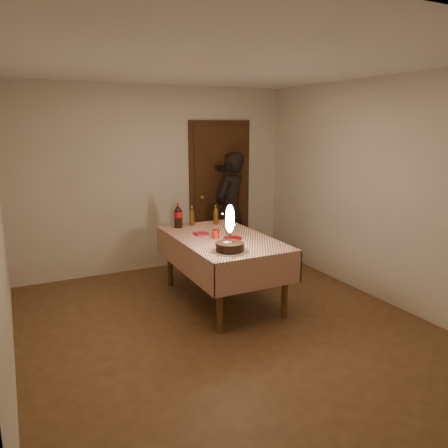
{
  "coord_description": "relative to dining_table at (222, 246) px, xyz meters",
  "views": [
    {
      "loc": [
        -1.89,
        -3.73,
        2.07
      ],
      "look_at": [
        0.28,
        0.63,
        0.95
      ],
      "focal_mm": 35.0,
      "sensor_mm": 36.0,
      "label": 1
    }
  ],
  "objects": [
    {
      "name": "amber_bottle_right",
      "position": [
        0.23,
        0.64,
        0.22
      ],
      "size": [
        0.06,
        0.06,
        0.25
      ],
      "color": "#57310E",
      "rests_on": "dining_table"
    },
    {
      "name": "amber_bottle_left",
      "position": [
        -0.09,
        0.71,
        0.22
      ],
      "size": [
        0.06,
        0.06,
        0.25
      ],
      "color": "#57310E",
      "rests_on": "dining_table"
    },
    {
      "name": "red_plate",
      "position": [
        0.08,
        -0.12,
        0.11
      ],
      "size": [
        0.22,
        0.22,
        0.01
      ],
      "primitive_type": "cylinder",
      "color": "#B10C0C",
      "rests_on": "dining_table"
    },
    {
      "name": "birthday_cake",
      "position": [
        -0.19,
        -0.56,
        0.22
      ],
      "size": [
        0.37,
        0.37,
        0.49
      ],
      "color": "white",
      "rests_on": "dining_table"
    },
    {
      "name": "ground",
      "position": [
        -0.28,
        -0.68,
        -0.68
      ],
      "size": [
        4.0,
        4.5,
        0.01
      ],
      "primitive_type": "cube",
      "color": "brown",
      "rests_on": "ground"
    },
    {
      "name": "room_shell",
      "position": [
        -0.24,
        -0.61,
        0.98
      ],
      "size": [
        4.04,
        4.54,
        2.62
      ],
      "color": "beige",
      "rests_on": "ground"
    },
    {
      "name": "napkin_stack",
      "position": [
        -0.17,
        0.22,
        0.11
      ],
      "size": [
        0.15,
        0.15,
        0.02
      ],
      "primitive_type": "cube",
      "color": "#B11425",
      "rests_on": "dining_table"
    },
    {
      "name": "photographer",
      "position": [
        0.72,
        1.17,
        0.16
      ],
      "size": [
        0.73,
        0.67,
        1.68
      ],
      "color": "black",
      "rests_on": "ground"
    },
    {
      "name": "clear_cup",
      "position": [
        0.09,
        0.0,
        0.15
      ],
      "size": [
        0.07,
        0.07,
        0.09
      ],
      "primitive_type": "cylinder",
      "color": "silver",
      "rests_on": "dining_table"
    },
    {
      "name": "dining_table",
      "position": [
        0.0,
        0.0,
        0.0
      ],
      "size": [
        1.02,
        1.72,
        0.78
      ],
      "color": "brown",
      "rests_on": "ground"
    },
    {
      "name": "red_cup",
      "position": [
        -0.09,
        -0.01,
        0.15
      ],
      "size": [
        0.08,
        0.08,
        0.1
      ],
      "primitive_type": "cylinder",
      "color": "#B21B0C",
      "rests_on": "dining_table"
    },
    {
      "name": "cola_bottle",
      "position": [
        -0.28,
        0.68,
        0.26
      ],
      "size": [
        0.1,
        0.1,
        0.32
      ],
      "color": "black",
      "rests_on": "dining_table"
    }
  ]
}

